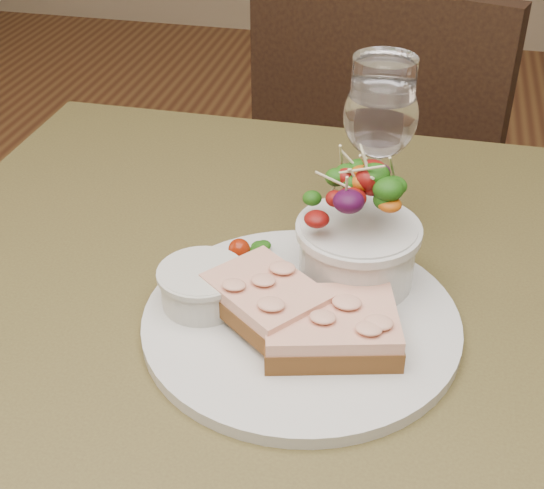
% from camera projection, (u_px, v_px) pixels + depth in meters
% --- Properties ---
extents(cafe_table, '(0.80, 0.80, 0.75)m').
position_uv_depth(cafe_table, '(273.00, 383.00, 0.77)').
color(cafe_table, '#45391D').
rests_on(cafe_table, ground).
extents(chair_far, '(0.52, 0.52, 0.90)m').
position_uv_depth(chair_far, '(390.00, 267.00, 1.55)').
color(chair_far, black).
rests_on(chair_far, ground).
extents(dinner_plate, '(0.29, 0.29, 0.01)m').
position_uv_depth(dinner_plate, '(301.00, 322.00, 0.68)').
color(dinner_plate, silver).
rests_on(dinner_plate, cafe_table).
extents(sandwich_front, '(0.13, 0.11, 0.03)m').
position_uv_depth(sandwich_front, '(331.00, 327.00, 0.64)').
color(sandwich_front, '#543416').
rests_on(sandwich_front, dinner_plate).
extents(sandwich_back, '(0.13, 0.12, 0.03)m').
position_uv_depth(sandwich_back, '(266.00, 298.00, 0.66)').
color(sandwich_back, '#543416').
rests_on(sandwich_back, dinner_plate).
extents(ramekin, '(0.07, 0.07, 0.04)m').
position_uv_depth(ramekin, '(202.00, 285.00, 0.69)').
color(ramekin, beige).
rests_on(ramekin, dinner_plate).
extents(salad_bowl, '(0.11, 0.11, 0.13)m').
position_uv_depth(salad_bowl, '(359.00, 227.00, 0.69)').
color(salad_bowl, silver).
rests_on(salad_bowl, dinner_plate).
extents(garnish, '(0.05, 0.04, 0.02)m').
position_uv_depth(garnish, '(250.00, 250.00, 0.75)').
color(garnish, '#0D3309').
rests_on(garnish, dinner_plate).
extents(wine_glass, '(0.08, 0.08, 0.18)m').
position_uv_depth(wine_glass, '(380.00, 120.00, 0.76)').
color(wine_glass, white).
rests_on(wine_glass, cafe_table).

